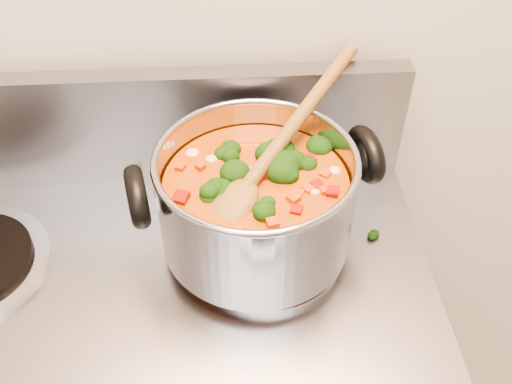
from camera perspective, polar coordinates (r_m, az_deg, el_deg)
stockpot at (r=0.65m, az=0.01°, el=-0.87°), size 0.29×0.23×0.14m
wooden_spoon at (r=0.63m, az=1.11°, el=3.23°), size 0.21×0.26×0.09m
cooktop_crumbs at (r=0.66m, az=1.18°, el=-9.70°), size 0.30×0.21×0.01m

